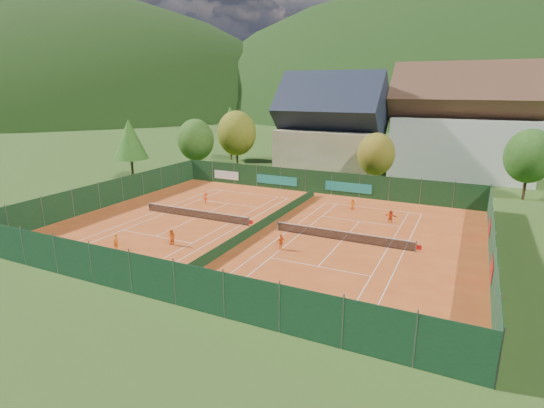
{
  "coord_description": "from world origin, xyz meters",
  "views": [
    {
      "loc": [
        17.9,
        -35.34,
        13.42
      ],
      "look_at": [
        0.0,
        2.0,
        2.0
      ],
      "focal_mm": 28.0,
      "sensor_mm": 36.0,
      "label": 1
    }
  ],
  "objects_px": {
    "chalet": "(331,132)",
    "ball_hopper": "(339,302)",
    "player_right_far_a": "(353,204)",
    "hotel_block_a": "(463,128)",
    "player_right_near": "(281,242)",
    "player_right_far_b": "(391,216)",
    "player_left_far": "(206,198)",
    "player_left_near": "(116,242)",
    "player_left_mid": "(172,238)"
  },
  "relations": [
    {
      "from": "chalet",
      "to": "ball_hopper",
      "type": "bearing_deg",
      "value": -71.16
    },
    {
      "from": "player_right_far_a",
      "to": "hotel_block_a",
      "type": "bearing_deg",
      "value": -124.99
    },
    {
      "from": "chalet",
      "to": "player_right_far_a",
      "type": "xyz_separation_m",
      "value": [
        9.11,
        -19.55,
        -5.99
      ]
    },
    {
      "from": "hotel_block_a",
      "to": "ball_hopper",
      "type": "height_order",
      "value": "hotel_block_a"
    },
    {
      "from": "player_right_near",
      "to": "player_right_far_a",
      "type": "distance_m",
      "value": 15.04
    },
    {
      "from": "player_right_near",
      "to": "hotel_block_a",
      "type": "bearing_deg",
      "value": 13.28
    },
    {
      "from": "chalet",
      "to": "player_right_far_b",
      "type": "relative_size",
      "value": 11.89
    },
    {
      "from": "player_left_far",
      "to": "player_right_far_a",
      "type": "height_order",
      "value": "player_left_far"
    },
    {
      "from": "player_right_far_a",
      "to": "ball_hopper",
      "type": "bearing_deg",
      "value": 89.28
    },
    {
      "from": "player_right_near",
      "to": "player_left_near",
      "type": "bearing_deg",
      "value": 144.82
    },
    {
      "from": "player_right_near",
      "to": "ball_hopper",
      "type": "bearing_deg",
      "value": -106.01
    },
    {
      "from": "player_right_far_a",
      "to": "player_right_far_b",
      "type": "distance_m",
      "value": 5.81
    },
    {
      "from": "player_left_near",
      "to": "chalet",
      "type": "bearing_deg",
      "value": 78.1
    },
    {
      "from": "ball_hopper",
      "to": "player_left_mid",
      "type": "bearing_deg",
      "value": 164.92
    },
    {
      "from": "ball_hopper",
      "to": "player_left_mid",
      "type": "xyz_separation_m",
      "value": [
        -16.45,
        4.43,
        0.19
      ]
    },
    {
      "from": "chalet",
      "to": "player_right_far_b",
      "type": "bearing_deg",
      "value": -58.52
    },
    {
      "from": "player_left_far",
      "to": "player_right_far_a",
      "type": "bearing_deg",
      "value": -140.74
    },
    {
      "from": "player_left_mid",
      "to": "player_right_far_a",
      "type": "bearing_deg",
      "value": 60.8
    },
    {
      "from": "player_left_near",
      "to": "player_right_far_a",
      "type": "distance_m",
      "value": 25.68
    },
    {
      "from": "player_left_near",
      "to": "hotel_block_a",
      "type": "bearing_deg",
      "value": 58.19
    },
    {
      "from": "hotel_block_a",
      "to": "player_right_near",
      "type": "xyz_separation_m",
      "value": [
        -12.08,
        -40.43,
        -6.68
      ]
    },
    {
      "from": "chalet",
      "to": "player_left_far",
      "type": "bearing_deg",
      "value": -106.38
    },
    {
      "from": "player_left_near",
      "to": "player_left_mid",
      "type": "height_order",
      "value": "player_left_mid"
    },
    {
      "from": "player_right_far_b",
      "to": "player_left_near",
      "type": "bearing_deg",
      "value": 46.05
    },
    {
      "from": "ball_hopper",
      "to": "chalet",
      "type": "bearing_deg",
      "value": 108.84
    },
    {
      "from": "player_right_near",
      "to": "player_right_far_a",
      "type": "bearing_deg",
      "value": 21.54
    },
    {
      "from": "chalet",
      "to": "player_left_far",
      "type": "xyz_separation_m",
      "value": [
        -7.29,
        -24.78,
        -5.91
      ]
    },
    {
      "from": "player_left_near",
      "to": "player_right_far_a",
      "type": "relative_size",
      "value": 1.06
    },
    {
      "from": "chalet",
      "to": "hotel_block_a",
      "type": "bearing_deg",
      "value": 17.53
    },
    {
      "from": "chalet",
      "to": "hotel_block_a",
      "type": "xyz_separation_m",
      "value": [
        19.0,
        6.0,
        0.76
      ]
    },
    {
      "from": "player_left_near",
      "to": "player_right_far_b",
      "type": "height_order",
      "value": "player_right_far_b"
    },
    {
      "from": "player_right_near",
      "to": "player_right_far_b",
      "type": "distance_m",
      "value": 13.61
    },
    {
      "from": "player_left_far",
      "to": "player_right_far_b",
      "type": "distance_m",
      "value": 21.33
    },
    {
      "from": "ball_hopper",
      "to": "player_left_far",
      "type": "bearing_deg",
      "value": 141.31
    },
    {
      "from": "player_right_near",
      "to": "player_right_far_b",
      "type": "bearing_deg",
      "value": -1.16
    },
    {
      "from": "chalet",
      "to": "player_left_mid",
      "type": "xyz_separation_m",
      "value": [
        -2.08,
        -37.69,
        -5.88
      ]
    },
    {
      "from": "hotel_block_a",
      "to": "player_left_far",
      "type": "relative_size",
      "value": 15.08
    },
    {
      "from": "ball_hopper",
      "to": "player_left_mid",
      "type": "relative_size",
      "value": 0.54
    },
    {
      "from": "player_right_far_a",
      "to": "chalet",
      "type": "bearing_deg",
      "value": -78.85
    },
    {
      "from": "player_left_mid",
      "to": "player_left_far",
      "type": "bearing_deg",
      "value": 114.43
    },
    {
      "from": "hotel_block_a",
      "to": "player_right_near",
      "type": "relative_size",
      "value": 15.45
    },
    {
      "from": "player_right_near",
      "to": "player_left_far",
      "type": "bearing_deg",
      "value": 85.72
    },
    {
      "from": "player_left_far",
      "to": "player_right_near",
      "type": "distance_m",
      "value": 17.18
    },
    {
      "from": "player_left_near",
      "to": "player_right_near",
      "type": "xyz_separation_m",
      "value": [
        12.82,
        5.96,
        0.03
      ]
    },
    {
      "from": "player_left_mid",
      "to": "player_left_far",
      "type": "height_order",
      "value": "player_left_mid"
    },
    {
      "from": "player_right_far_b",
      "to": "player_left_mid",
      "type": "bearing_deg",
      "value": 47.4
    },
    {
      "from": "hotel_block_a",
      "to": "player_right_far_a",
      "type": "relative_size",
      "value": 17.13
    },
    {
      "from": "player_left_near",
      "to": "player_right_far_a",
      "type": "bearing_deg",
      "value": 50.64
    },
    {
      "from": "player_right_far_b",
      "to": "hotel_block_a",
      "type": "bearing_deg",
      "value": -95.5
    },
    {
      "from": "hotel_block_a",
      "to": "player_right_far_b",
      "type": "height_order",
      "value": "hotel_block_a"
    }
  ]
}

